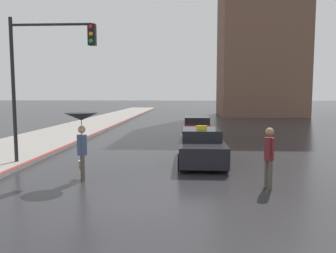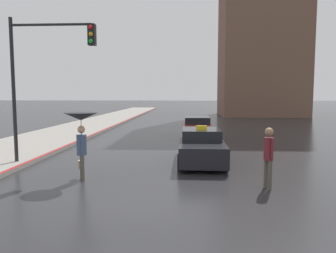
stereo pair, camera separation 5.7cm
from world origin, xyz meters
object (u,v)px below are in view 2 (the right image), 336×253
(pedestrian_with_umbrella, at_px, (81,125))
(traffic_light, at_px, (45,64))
(pedestrian_man, at_px, (269,153))
(taxi, at_px, (201,147))
(sedan_red, at_px, (197,128))

(pedestrian_with_umbrella, bearing_deg, traffic_light, 20.29)
(pedestrian_with_umbrella, relative_size, pedestrian_man, 1.21)
(pedestrian_with_umbrella, height_order, pedestrian_man, pedestrian_with_umbrella)
(taxi, xyz_separation_m, sedan_red, (0.07, 7.57, 0.00))
(sedan_red, height_order, pedestrian_man, pedestrian_man)
(taxi, height_order, sedan_red, taxi)
(sedan_red, relative_size, pedestrian_man, 2.54)
(taxi, bearing_deg, traffic_light, 9.64)
(taxi, relative_size, sedan_red, 0.97)
(taxi, height_order, traffic_light, traffic_light)
(taxi, xyz_separation_m, pedestrian_with_umbrella, (-4.08, -3.18, 1.17))
(sedan_red, xyz_separation_m, pedestrian_man, (1.77, -11.42, 0.45))
(pedestrian_man, bearing_deg, sedan_red, 169.57)
(traffic_light, bearing_deg, pedestrian_man, -19.30)
(sedan_red, bearing_deg, traffic_light, 54.20)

